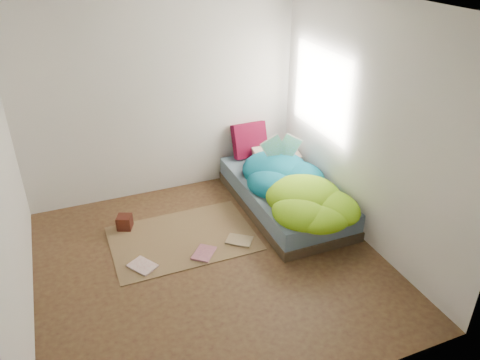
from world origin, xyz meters
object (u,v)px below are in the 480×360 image
(floor_book_a, at_px, (135,271))
(bed, at_px, (284,196))
(wooden_box, at_px, (125,222))
(floor_book_b, at_px, (195,252))
(pillow_magenta, at_px, (250,140))
(open_book, at_px, (282,140))

(floor_book_a, bearing_deg, bed, -16.31)
(wooden_box, distance_m, floor_book_b, 0.98)
(wooden_box, xyz_separation_m, floor_book_a, (-0.05, -0.84, -0.07))
(pillow_magenta, bearing_deg, floor_book_b, -133.08)
(open_book, xyz_separation_m, wooden_box, (-2.02, 0.01, -0.72))
(pillow_magenta, relative_size, wooden_box, 2.87)
(open_book, distance_m, floor_book_a, 2.36)
(wooden_box, distance_m, floor_book_a, 0.84)
(bed, xyz_separation_m, floor_book_b, (-1.32, -0.48, -0.14))
(open_book, bearing_deg, wooden_box, -169.79)
(pillow_magenta, height_order, floor_book_b, pillow_magenta)
(open_book, bearing_deg, floor_book_b, -141.21)
(bed, height_order, floor_book_a, bed)
(pillow_magenta, relative_size, floor_book_a, 1.65)
(open_book, relative_size, wooden_box, 2.63)
(pillow_magenta, height_order, floor_book_a, pillow_magenta)
(bed, bearing_deg, wooden_box, 171.81)
(pillow_magenta, bearing_deg, wooden_box, -162.73)
(wooden_box, xyz_separation_m, floor_book_b, (0.62, -0.76, -0.07))
(bed, relative_size, floor_book_a, 7.13)
(bed, relative_size, open_book, 4.71)
(floor_book_b, bearing_deg, pillow_magenta, 88.77)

